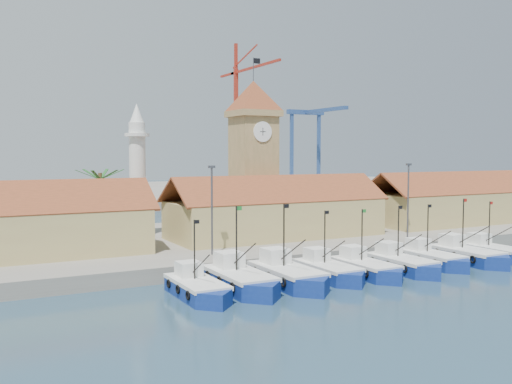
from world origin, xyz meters
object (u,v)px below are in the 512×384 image
boat_0 (198,290)px  minaret (138,170)px  boat_4 (367,269)px  clock_tower (253,152)px

boat_0 → minaret: bearing=84.4°
boat_0 → boat_4: bearing=0.2°
boat_0 → clock_tower: 31.85m
boat_4 → minaret: 31.22m
boat_0 → boat_4: 17.30m
boat_0 → boat_4: (17.30, 0.07, 0.01)m
boat_4 → clock_tower: bearing=89.4°
boat_4 → minaret: bearing=119.6°
boat_0 → minaret: minaret is taller
clock_tower → boat_4: bearing=-90.6°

